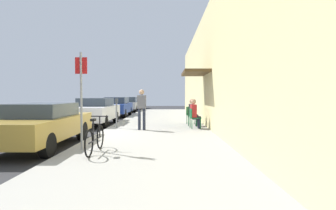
# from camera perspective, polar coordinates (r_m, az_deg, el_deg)

# --- Properties ---
(ground_plane) EXTENTS (60.00, 60.00, 0.00)m
(ground_plane) POSITION_cam_1_polar(r_m,az_deg,el_deg) (10.48, -15.34, -6.65)
(ground_plane) COLOR #2D2D30
(sidewalk_slab) EXTENTS (4.50, 32.00, 0.12)m
(sidewalk_slab) POSITION_cam_1_polar(r_m,az_deg,el_deg) (12.10, -2.42, -5.13)
(sidewalk_slab) COLOR #9E9B93
(sidewalk_slab) RESTS_ON ground_plane
(building_facade) EXTENTS (1.40, 32.00, 5.64)m
(building_facade) POSITION_cam_1_polar(r_m,az_deg,el_deg) (12.22, 8.96, 7.87)
(building_facade) COLOR beige
(building_facade) RESTS_ON ground_plane
(parked_car_0) EXTENTS (1.80, 4.40, 1.33)m
(parked_car_0) POSITION_cam_1_polar(r_m,az_deg,el_deg) (9.00, -25.37, -3.68)
(parked_car_0) COLOR #A58433
(parked_car_0) RESTS_ON ground_plane
(parked_car_1) EXTENTS (1.80, 4.40, 1.43)m
(parked_car_1) POSITION_cam_1_polar(r_m,az_deg,el_deg) (14.68, -15.27, -1.23)
(parked_car_1) COLOR silver
(parked_car_1) RESTS_ON ground_plane
(parked_car_2) EXTENTS (1.80, 4.40, 1.44)m
(parked_car_2) POSITION_cam_1_polar(r_m,az_deg,el_deg) (20.37, -10.99, -0.31)
(parked_car_2) COLOR navy
(parked_car_2) RESTS_ON ground_plane
(parked_car_3) EXTENTS (1.80, 4.40, 1.40)m
(parked_car_3) POSITION_cam_1_polar(r_m,az_deg,el_deg) (26.48, -8.47, 0.20)
(parked_car_3) COLOR #B7B7BC
(parked_car_3) RESTS_ON ground_plane
(parked_car_4) EXTENTS (1.80, 4.40, 1.39)m
(parked_car_4) POSITION_cam_1_polar(r_m,az_deg,el_deg) (32.13, -7.01, 0.52)
(parked_car_4) COLOR navy
(parked_car_4) RESTS_ON ground_plane
(parking_meter) EXTENTS (0.12, 0.10, 1.32)m
(parking_meter) POSITION_cam_1_polar(r_m,az_deg,el_deg) (12.09, -11.01, -1.23)
(parking_meter) COLOR slate
(parking_meter) RESTS_ON sidewalk_slab
(street_sign) EXTENTS (0.32, 0.06, 2.60)m
(street_sign) POSITION_cam_1_polar(r_m,az_deg,el_deg) (7.57, -18.06, 2.46)
(street_sign) COLOR gray
(street_sign) RESTS_ON sidewalk_slab
(bicycle_0) EXTENTS (0.46, 1.71, 0.90)m
(bicycle_0) POSITION_cam_1_polar(r_m,az_deg,el_deg) (7.09, -15.36, -6.89)
(bicycle_0) COLOR black
(bicycle_0) RESTS_ON sidewalk_slab
(cafe_chair_0) EXTENTS (0.49, 0.49, 0.87)m
(cafe_chair_0) POSITION_cam_1_polar(r_m,az_deg,el_deg) (11.87, 5.25, -2.54)
(cafe_chair_0) COLOR #14592D
(cafe_chair_0) RESTS_ON sidewalk_slab
(seated_patron_0) EXTENTS (0.46, 0.40, 1.29)m
(seated_patron_0) POSITION_cam_1_polar(r_m,az_deg,el_deg) (11.87, 5.53, -1.61)
(seated_patron_0) COLOR #232838
(seated_patron_0) RESTS_ON sidewalk_slab
(cafe_chair_1) EXTENTS (0.54, 0.54, 0.87)m
(cafe_chair_1) POSITION_cam_1_polar(r_m,az_deg,el_deg) (12.87, 4.83, -2.18)
(cafe_chair_1) COLOR #14592D
(cafe_chair_1) RESTS_ON sidewalk_slab
(seated_patron_1) EXTENTS (0.50, 0.45, 1.29)m
(seated_patron_1) POSITION_cam_1_polar(r_m,az_deg,el_deg) (12.85, 5.10, -1.33)
(seated_patron_1) COLOR #232838
(seated_patron_1) RESTS_ON sidewalk_slab
(cafe_chair_2) EXTENTS (0.55, 0.55, 0.87)m
(cafe_chair_2) POSITION_cam_1_polar(r_m,az_deg,el_deg) (13.85, 4.48, -1.88)
(cafe_chair_2) COLOR #14592D
(cafe_chair_2) RESTS_ON sidewalk_slab
(pedestrian_standing) EXTENTS (0.36, 0.22, 1.70)m
(pedestrian_standing) POSITION_cam_1_polar(r_m,az_deg,el_deg) (11.34, -5.76, -0.24)
(pedestrian_standing) COLOR #232838
(pedestrian_standing) RESTS_ON sidewalk_slab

